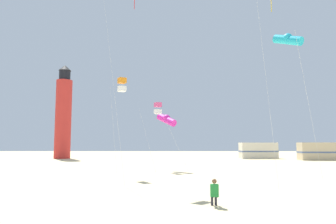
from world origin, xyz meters
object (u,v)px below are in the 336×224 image
at_px(kite_box_orange, 122,85).
at_px(kite_diamond_scarlet, 132,2).
at_px(kite_box_rainbow, 158,108).
at_px(kite_flyer_standing, 214,192).
at_px(rv_van_tan, 320,151).
at_px(kite_tube_magenta, 167,119).
at_px(rv_van_cream, 258,151).
at_px(lighthouse_distant, 63,114).
at_px(kite_diamond_gold, 271,3).
at_px(kite_tube_cyan, 288,40).

height_order(kite_box_orange, kite_diamond_scarlet, kite_diamond_scarlet).
bearing_deg(kite_box_rainbow, kite_flyer_standing, -79.81).
distance_m(kite_diamond_scarlet, rv_van_tan, 40.56).
distance_m(kite_tube_magenta, rv_van_cream, 29.01).
bearing_deg(kite_box_rainbow, lighthouse_distant, 126.55).
distance_m(kite_box_orange, rv_van_tan, 37.63).
bearing_deg(kite_diamond_gold, rv_van_cream, 75.85).
bearing_deg(rv_van_cream, kite_diamond_scarlet, -122.95).
distance_m(lighthouse_distant, rv_van_cream, 35.27).
bearing_deg(kite_box_orange, kite_diamond_gold, -30.89).
bearing_deg(kite_flyer_standing, rv_van_cream, -105.06).
height_order(kite_tube_magenta, rv_van_tan, kite_tube_magenta).
distance_m(kite_box_rainbow, kite_tube_cyan, 13.38).
distance_m(kite_flyer_standing, kite_tube_magenta, 18.46).
bearing_deg(kite_tube_magenta, rv_van_cream, 56.45).
height_order(kite_box_rainbow, kite_diamond_scarlet, kite_diamond_scarlet).
bearing_deg(lighthouse_distant, kite_tube_magenta, -51.58).
relative_size(kite_diamond_gold, rv_van_cream, 1.88).
bearing_deg(kite_flyer_standing, rv_van_tan, -117.95).
distance_m(kite_tube_magenta, kite_box_orange, 7.22).
bearing_deg(kite_box_rainbow, kite_diamond_scarlet, -99.21).
bearing_deg(rv_van_cream, lighthouse_distant, 176.06).
relative_size(kite_tube_magenta, lighthouse_distant, 0.34).
bearing_deg(lighthouse_distant, kite_diamond_scarlet, -63.74).
bearing_deg(kite_flyer_standing, kite_diamond_scarlet, -57.54).
xyz_separation_m(kite_flyer_standing, kite_diamond_gold, (4.59, 5.77, 11.00)).
bearing_deg(kite_diamond_scarlet, kite_diamond_gold, -14.48).
bearing_deg(kite_box_orange, kite_tube_magenta, 57.56).
height_order(lighthouse_distant, rv_van_cream, lighthouse_distant).
height_order(kite_diamond_gold, rv_van_tan, kite_diamond_gold).
height_order(kite_flyer_standing, kite_box_orange, kite_box_orange).
height_order(kite_tube_magenta, kite_box_orange, kite_box_orange).
height_order(kite_diamond_gold, kite_diamond_scarlet, kite_diamond_scarlet).
xyz_separation_m(kite_diamond_gold, kite_box_orange, (-10.48, 6.27, -4.12)).
xyz_separation_m(kite_tube_magenta, rv_van_cream, (15.90, 23.98, -3.66)).
relative_size(kite_diamond_scarlet, rv_van_tan, 2.13).
xyz_separation_m(kite_diamond_gold, rv_van_cream, (9.07, 35.98, -10.23)).
height_order(kite_tube_magenta, kite_diamond_scarlet, kite_diamond_scarlet).
xyz_separation_m(lighthouse_distant, rv_van_tan, (43.00, -4.86, -6.45)).
xyz_separation_m(lighthouse_distant, rv_van_cream, (34.68, 0.31, -6.45)).
xyz_separation_m(kite_diamond_gold, lighthouse_distant, (-25.61, 35.67, -3.78)).
bearing_deg(rv_van_cream, kite_tube_magenta, -128.01).
relative_size(kite_box_rainbow, rv_van_tan, 1.04).
bearing_deg(kite_diamond_gold, kite_diamond_scarlet, 165.52).
xyz_separation_m(kite_box_rainbow, rv_van_cream, (16.77, 24.47, -4.74)).
bearing_deg(kite_tube_cyan, kite_diamond_gold, -120.73).
height_order(kite_diamond_gold, rv_van_cream, kite_diamond_gold).
relative_size(kite_diamond_gold, kite_diamond_scarlet, 0.90).
height_order(kite_diamond_gold, kite_tube_cyan, kite_diamond_gold).
bearing_deg(rv_van_cream, kite_box_orange, -127.80).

